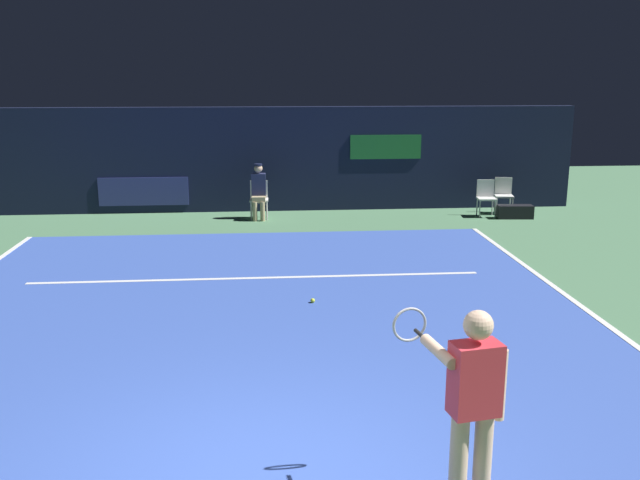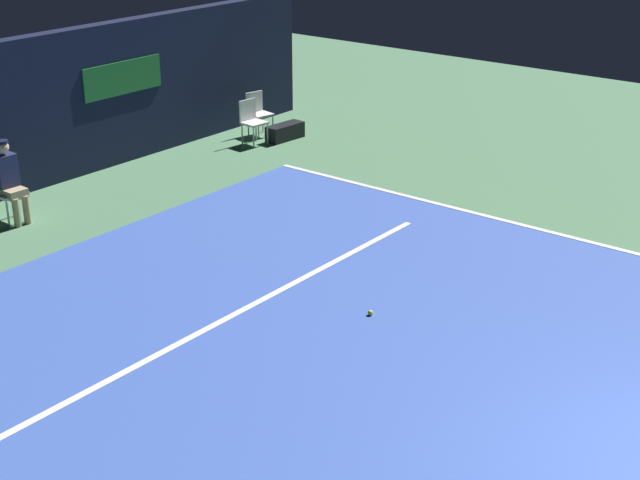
# 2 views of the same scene
# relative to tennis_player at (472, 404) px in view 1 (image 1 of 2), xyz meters

# --- Properties ---
(ground_plane) EXTENTS (31.10, 31.10, 0.00)m
(ground_plane) POSITION_rel_tennis_player_xyz_m (-1.65, 4.78, -0.99)
(ground_plane) COLOR #4C7A56
(court_surface) EXTENTS (9.76, 10.55, 0.01)m
(court_surface) POSITION_rel_tennis_player_xyz_m (-1.65, 4.78, -0.98)
(court_surface) COLOR #3856B2
(court_surface) RESTS_ON ground
(line_sideline_left) EXTENTS (0.10, 10.55, 0.01)m
(line_sideline_left) POSITION_rel_tennis_player_xyz_m (3.18, 4.78, -0.97)
(line_sideline_left) COLOR white
(line_sideline_left) RESTS_ON court_surface
(line_service) EXTENTS (7.61, 0.10, 0.01)m
(line_service) POSITION_rel_tennis_player_xyz_m (-1.65, 6.62, -0.97)
(line_service) COLOR white
(line_service) RESTS_ON court_surface
(back_wall) EXTENTS (16.16, 0.33, 2.60)m
(back_wall) POSITION_rel_tennis_player_xyz_m (-1.66, 12.70, 0.31)
(back_wall) COLOR #141933
(back_wall) RESTS_ON ground
(tennis_player) EXTENTS (0.74, 0.93, 1.73)m
(tennis_player) POSITION_rel_tennis_player_xyz_m (0.00, 0.00, 0.00)
(tennis_player) COLOR beige
(tennis_player) RESTS_ON ground
(line_judge_on_chair) EXTENTS (0.45, 0.54, 1.32)m
(line_judge_on_chair) POSITION_rel_tennis_player_xyz_m (-1.63, 11.60, -0.30)
(line_judge_on_chair) COLOR white
(line_judge_on_chair) RESTS_ON ground
(courtside_chair_near) EXTENTS (0.51, 0.49, 0.88)m
(courtside_chair_near) POSITION_rel_tennis_player_xyz_m (4.45, 11.83, -0.49)
(courtside_chair_near) COLOR white
(courtside_chair_near) RESTS_ON ground
(courtside_chair_far) EXTENTS (0.48, 0.46, 0.88)m
(courtside_chair_far) POSITION_rel_tennis_player_xyz_m (3.89, 11.50, -0.49)
(courtside_chair_far) COLOR white
(courtside_chair_far) RESTS_ON ground
(tennis_ball) EXTENTS (0.07, 0.07, 0.07)m
(tennis_ball) POSITION_rel_tennis_player_xyz_m (-0.80, 5.27, -0.94)
(tennis_ball) COLOR #CCE033
(tennis_ball) RESTS_ON court_surface
(equipment_bag) EXTENTS (0.86, 0.39, 0.32)m
(equipment_bag) POSITION_rel_tennis_player_xyz_m (4.52, 11.17, -0.83)
(equipment_bag) COLOR black
(equipment_bag) RESTS_ON ground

